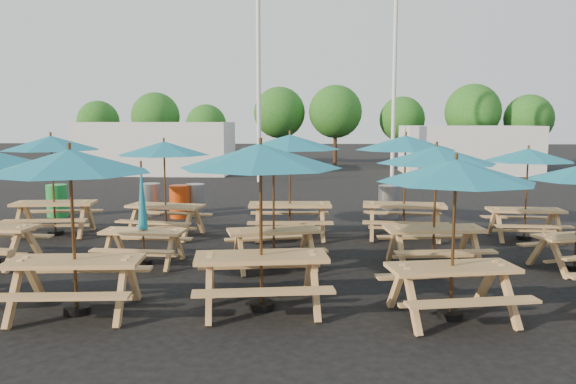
{
  "coord_description": "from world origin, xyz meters",
  "views": [
    {
      "loc": [
        0.7,
        -12.27,
        2.84
      ],
      "look_at": [
        0.0,
        1.5,
        1.1
      ],
      "focal_mm": 35.0,
      "sensor_mm": 36.0,
      "label": 1
    }
  ],
  "objects_px": {
    "picnic_unit_9": "(456,179)",
    "waste_bin_1": "(150,199)",
    "waste_bin_3": "(195,200)",
    "picnic_unit_10": "(436,161)",
    "picnic_unit_2": "(51,148)",
    "picnic_unit_6": "(261,165)",
    "picnic_unit_5": "(164,153)",
    "picnic_unit_11": "(405,148)",
    "picnic_unit_3": "(70,170)",
    "picnic_unit_4": "(143,222)",
    "waste_bin_2": "(180,202)",
    "waste_bin_4": "(388,202)",
    "picnic_unit_8": "(290,147)",
    "picnic_unit_14": "(528,160)",
    "waste_bin_0": "(57,201)",
    "picnic_unit_7": "(273,167)"
  },
  "relations": [
    {
      "from": "picnic_unit_9",
      "to": "waste_bin_1",
      "type": "bearing_deg",
      "value": 117.98
    },
    {
      "from": "waste_bin_3",
      "to": "picnic_unit_10",
      "type": "bearing_deg",
      "value": -44.07
    },
    {
      "from": "picnic_unit_2",
      "to": "picnic_unit_6",
      "type": "xyz_separation_m",
      "value": [
        5.73,
        -5.35,
        0.02
      ]
    },
    {
      "from": "picnic_unit_5",
      "to": "picnic_unit_11",
      "type": "bearing_deg",
      "value": 12.21
    },
    {
      "from": "picnic_unit_2",
      "to": "picnic_unit_3",
      "type": "distance_m",
      "value": 6.42
    },
    {
      "from": "picnic_unit_4",
      "to": "waste_bin_2",
      "type": "distance_m",
      "value": 5.49
    },
    {
      "from": "waste_bin_4",
      "to": "picnic_unit_11",
      "type": "bearing_deg",
      "value": -89.75
    },
    {
      "from": "picnic_unit_8",
      "to": "picnic_unit_11",
      "type": "height_order",
      "value": "picnic_unit_8"
    },
    {
      "from": "picnic_unit_14",
      "to": "waste_bin_0",
      "type": "distance_m",
      "value": 13.12
    },
    {
      "from": "waste_bin_2",
      "to": "waste_bin_3",
      "type": "bearing_deg",
      "value": 42.97
    },
    {
      "from": "picnic_unit_5",
      "to": "picnic_unit_10",
      "type": "xyz_separation_m",
      "value": [
        6.0,
        -2.7,
        0.01
      ]
    },
    {
      "from": "picnic_unit_10",
      "to": "waste_bin_1",
      "type": "distance_m",
      "value": 9.51
    },
    {
      "from": "picnic_unit_2",
      "to": "waste_bin_3",
      "type": "bearing_deg",
      "value": 39.08
    },
    {
      "from": "picnic_unit_4",
      "to": "picnic_unit_6",
      "type": "relative_size",
      "value": 0.76
    },
    {
      "from": "picnic_unit_2",
      "to": "waste_bin_3",
      "type": "height_order",
      "value": "picnic_unit_2"
    },
    {
      "from": "waste_bin_0",
      "to": "waste_bin_2",
      "type": "distance_m",
      "value": 3.71
    },
    {
      "from": "picnic_unit_14",
      "to": "picnic_unit_5",
      "type": "bearing_deg",
      "value": -177.69
    },
    {
      "from": "picnic_unit_5",
      "to": "picnic_unit_11",
      "type": "relative_size",
      "value": 1.01
    },
    {
      "from": "waste_bin_0",
      "to": "waste_bin_1",
      "type": "bearing_deg",
      "value": 9.47
    },
    {
      "from": "picnic_unit_3",
      "to": "picnic_unit_7",
      "type": "height_order",
      "value": "picnic_unit_3"
    },
    {
      "from": "picnic_unit_2",
      "to": "picnic_unit_11",
      "type": "relative_size",
      "value": 1.02
    },
    {
      "from": "waste_bin_2",
      "to": "waste_bin_4",
      "type": "bearing_deg",
      "value": 2.38
    },
    {
      "from": "picnic_unit_8",
      "to": "waste_bin_1",
      "type": "distance_m",
      "value": 5.68
    },
    {
      "from": "picnic_unit_9",
      "to": "picnic_unit_10",
      "type": "xyz_separation_m",
      "value": [
        0.33,
        2.86,
        0.05
      ]
    },
    {
      "from": "picnic_unit_9",
      "to": "waste_bin_0",
      "type": "distance_m",
      "value": 12.83
    },
    {
      "from": "picnic_unit_10",
      "to": "picnic_unit_11",
      "type": "xyz_separation_m",
      "value": [
        -0.15,
        2.82,
        0.12
      ]
    },
    {
      "from": "picnic_unit_9",
      "to": "picnic_unit_10",
      "type": "height_order",
      "value": "picnic_unit_10"
    },
    {
      "from": "picnic_unit_14",
      "to": "picnic_unit_7",
      "type": "bearing_deg",
      "value": -151.92
    },
    {
      "from": "picnic_unit_10",
      "to": "waste_bin_0",
      "type": "height_order",
      "value": "picnic_unit_10"
    },
    {
      "from": "waste_bin_3",
      "to": "picnic_unit_3",
      "type": "bearing_deg",
      "value": -89.24
    },
    {
      "from": "picnic_unit_5",
      "to": "picnic_unit_7",
      "type": "distance_m",
      "value": 4.04
    },
    {
      "from": "picnic_unit_3",
      "to": "picnic_unit_14",
      "type": "relative_size",
      "value": 1.15
    },
    {
      "from": "picnic_unit_5",
      "to": "picnic_unit_6",
      "type": "bearing_deg",
      "value": -50.37
    },
    {
      "from": "picnic_unit_8",
      "to": "picnic_unit_9",
      "type": "distance_m",
      "value": 6.14
    },
    {
      "from": "picnic_unit_3",
      "to": "picnic_unit_2",
      "type": "bearing_deg",
      "value": 113.02
    },
    {
      "from": "picnic_unit_4",
      "to": "picnic_unit_11",
      "type": "xyz_separation_m",
      "value": [
        5.57,
        2.86,
        1.35
      ]
    },
    {
      "from": "picnic_unit_9",
      "to": "picnic_unit_7",
      "type": "bearing_deg",
      "value": 124.55
    },
    {
      "from": "picnic_unit_8",
      "to": "waste_bin_0",
      "type": "height_order",
      "value": "picnic_unit_8"
    },
    {
      "from": "waste_bin_2",
      "to": "waste_bin_3",
      "type": "distance_m",
      "value": 0.51
    },
    {
      "from": "picnic_unit_11",
      "to": "waste_bin_4",
      "type": "distance_m",
      "value": 3.32
    },
    {
      "from": "picnic_unit_9",
      "to": "picnic_unit_11",
      "type": "bearing_deg",
      "value": 77.32
    },
    {
      "from": "picnic_unit_4",
      "to": "picnic_unit_5",
      "type": "height_order",
      "value": "picnic_unit_5"
    },
    {
      "from": "waste_bin_4",
      "to": "waste_bin_3",
      "type": "bearing_deg",
      "value": 179.09
    },
    {
      "from": "picnic_unit_11",
      "to": "picnic_unit_7",
      "type": "bearing_deg",
      "value": -129.96
    },
    {
      "from": "picnic_unit_8",
      "to": "picnic_unit_9",
      "type": "relative_size",
      "value": 0.98
    },
    {
      "from": "picnic_unit_2",
      "to": "picnic_unit_10",
      "type": "relative_size",
      "value": 1.06
    },
    {
      "from": "picnic_unit_6",
      "to": "waste_bin_2",
      "type": "distance_m",
      "value": 8.81
    },
    {
      "from": "picnic_unit_14",
      "to": "waste_bin_0",
      "type": "height_order",
      "value": "picnic_unit_14"
    },
    {
      "from": "picnic_unit_7",
      "to": "waste_bin_3",
      "type": "bearing_deg",
      "value": 99.94
    },
    {
      "from": "waste_bin_3",
      "to": "picnic_unit_4",
      "type": "bearing_deg",
      "value": -87.74
    }
  ]
}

